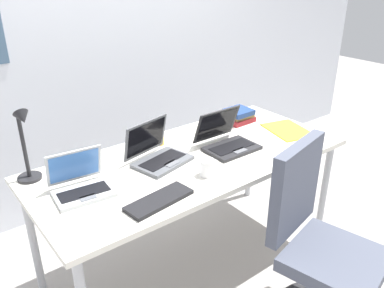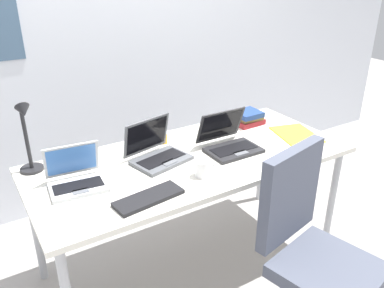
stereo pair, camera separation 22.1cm
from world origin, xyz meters
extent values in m
plane|color=gray|center=(0.00, 0.00, 0.00)|extent=(12.00, 12.00, 0.00)
cube|color=silver|center=(0.00, 1.10, 1.30)|extent=(6.00, 0.12, 2.60)
cube|color=silver|center=(0.00, 0.00, 0.72)|extent=(1.80, 0.80, 0.03)
cylinder|color=#B2B5BA|center=(0.84, -0.34, 0.35)|extent=(0.04, 0.04, 0.71)
cylinder|color=#B2B5BA|center=(-0.84, 0.34, 0.35)|extent=(0.04, 0.04, 0.71)
cylinder|color=#B2B5BA|center=(0.84, 0.34, 0.35)|extent=(0.04, 0.04, 0.71)
cylinder|color=black|center=(-0.80, 0.31, 0.75)|extent=(0.12, 0.12, 0.02)
cylinder|color=black|center=(-0.80, 0.31, 0.93)|extent=(0.02, 0.02, 0.34)
cylinder|color=black|center=(-0.80, 0.27, 1.10)|extent=(0.01, 0.08, 0.01)
cone|color=black|center=(-0.80, 0.23, 1.10)|extent=(0.07, 0.09, 0.09)
cube|color=#B7BABC|center=(-0.65, -0.01, 0.75)|extent=(0.28, 0.21, 0.02)
cube|color=black|center=(-0.65, -0.01, 0.76)|extent=(0.24, 0.12, 0.00)
cube|color=#595B60|center=(-0.66, -0.07, 0.76)|extent=(0.08, 0.05, 0.00)
cube|color=#B7BABC|center=(-0.64, 0.11, 0.85)|extent=(0.27, 0.08, 0.18)
cube|color=#3F72BF|center=(-0.64, 0.10, 0.85)|extent=(0.24, 0.07, 0.15)
cube|color=#232326|center=(0.24, -0.07, 0.75)|extent=(0.30, 0.21, 0.02)
cube|color=black|center=(0.24, -0.07, 0.76)|extent=(0.27, 0.12, 0.00)
cube|color=#595B60|center=(0.24, -0.14, 0.76)|extent=(0.08, 0.05, 0.00)
cube|color=#232326|center=(0.24, 0.07, 0.86)|extent=(0.30, 0.08, 0.20)
cube|color=black|center=(0.24, 0.06, 0.86)|extent=(0.27, 0.06, 0.16)
cube|color=#515459|center=(-0.17, 0.04, 0.75)|extent=(0.34, 0.27, 0.02)
cube|color=black|center=(-0.17, 0.04, 0.76)|extent=(0.28, 0.17, 0.00)
cube|color=#595B60|center=(-0.16, -0.03, 0.76)|extent=(0.09, 0.06, 0.00)
cube|color=#515459|center=(-0.20, 0.16, 0.86)|extent=(0.30, 0.12, 0.20)
cube|color=black|center=(-0.20, 0.15, 0.86)|extent=(0.27, 0.10, 0.17)
cube|color=black|center=(-0.40, -0.27, 0.75)|extent=(0.34, 0.16, 0.02)
ellipsoid|color=black|center=(-0.52, 0.26, 0.76)|extent=(0.10, 0.11, 0.03)
cube|color=black|center=(0.25, 0.22, 0.74)|extent=(0.14, 0.14, 0.01)
cylinder|color=gold|center=(-0.05, 0.24, 0.77)|extent=(0.04, 0.04, 0.06)
cylinder|color=white|center=(-0.05, 0.24, 0.81)|extent=(0.04, 0.04, 0.01)
cube|color=maroon|center=(0.58, 0.22, 0.76)|extent=(0.20, 0.15, 0.03)
cube|color=brown|center=(0.58, 0.22, 0.79)|extent=(0.16, 0.13, 0.02)
cube|color=navy|center=(0.58, 0.22, 0.81)|extent=(0.16, 0.16, 0.03)
cube|color=gold|center=(0.72, -0.08, 0.74)|extent=(0.30, 0.36, 0.01)
cylinder|color=white|center=(-0.07, -0.21, 0.78)|extent=(0.08, 0.08, 0.09)
torus|color=white|center=(-0.02, -0.21, 0.79)|extent=(0.05, 0.01, 0.05)
cube|color=#474C5B|center=(0.26, -0.81, 0.42)|extent=(0.53, 0.53, 0.07)
cube|color=#474C5B|center=(0.20, -0.57, 0.73)|extent=(0.42, 0.15, 0.48)
camera|label=1|loc=(-1.23, -1.58, 1.75)|focal=37.36mm
camera|label=2|loc=(-1.05, -1.71, 1.75)|focal=37.36mm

